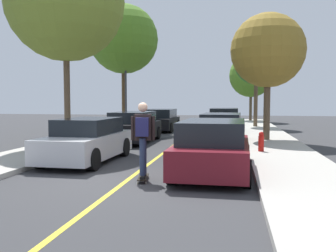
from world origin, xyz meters
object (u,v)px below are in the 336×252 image
at_px(parked_car_left_far, 160,120).
at_px(skateboard, 143,177).
at_px(parked_car_right_nearest, 213,148).
at_px(parked_car_right_farthest, 226,118).
at_px(streetlamp, 126,75).
at_px(street_tree_right_near, 256,63).
at_px(skateboarder, 143,135).
at_px(parked_car_left_near, 133,127).
at_px(street_tree_right_far, 251,76).
at_px(street_tree_right_nearest, 268,51).
at_px(street_tree_left_near, 124,39).
at_px(parked_car_right_near, 221,129).
at_px(parked_car_left_nearest, 87,141).
at_px(fire_hydrant, 261,142).
at_px(street_tree_left_nearest, 65,2).
at_px(parked_car_right_far, 224,121).

distance_m(parked_car_left_far, skateboard, 14.90).
distance_m(parked_car_left_far, parked_car_right_nearest, 14.16).
bearing_deg(parked_car_right_farthest, streetlamp, -129.53).
bearing_deg(street_tree_right_near, skateboarder, -101.49).
relative_size(parked_car_left_near, skateboard, 5.14).
bearing_deg(skateboard, street_tree_right_far, 81.89).
bearing_deg(street_tree_right_near, streetlamp, -147.39).
distance_m(parked_car_right_farthest, street_tree_right_nearest, 11.69).
bearing_deg(street_tree_right_far, street_tree_right_nearest, -90.00).
bearing_deg(street_tree_right_nearest, street_tree_left_near, 151.12).
height_order(parked_car_left_far, street_tree_left_near, street_tree_left_near).
relative_size(parked_car_right_near, street_tree_left_near, 0.57).
xyz_separation_m(parked_car_left_nearest, parked_car_left_near, (-0.00, 5.63, 0.04)).
bearing_deg(parked_car_right_nearest, fire_hydrant, 68.31).
bearing_deg(street_tree_left_nearest, streetlamp, 87.87).
bearing_deg(parked_car_right_far, skateboarder, -96.86).
distance_m(parked_car_right_far, parked_car_right_farthest, 6.47).
bearing_deg(street_tree_left_nearest, parked_car_left_nearest, -55.71).
xyz_separation_m(parked_car_left_far, parked_car_right_nearest, (4.07, -13.57, 0.02)).
relative_size(parked_car_left_far, street_tree_left_nearest, 0.53).
bearing_deg(street_tree_right_far, skateboarder, -98.09).
bearing_deg(parked_car_right_nearest, skateboarder, -144.73).
xyz_separation_m(parked_car_left_near, parked_car_right_far, (4.07, 5.40, 0.03)).
height_order(parked_car_right_far, street_tree_left_near, street_tree_left_near).
distance_m(parked_car_left_far, parked_car_right_far, 4.23).
xyz_separation_m(parked_car_right_far, street_tree_right_near, (2.03, 4.44, 3.78)).
height_order(parked_car_right_far, skateboarder, skateboarder).
distance_m(parked_car_left_nearest, fire_hydrant, 6.06).
bearing_deg(parked_car_left_near, parked_car_right_far, 52.99).
bearing_deg(parked_car_right_far, parked_car_right_near, -90.00).
height_order(street_tree_right_near, skateboarder, street_tree_right_near).
relative_size(street_tree_right_near, street_tree_right_far, 1.00).
xyz_separation_m(parked_car_right_nearest, street_tree_right_nearest, (2.03, 7.93, 3.50)).
bearing_deg(street_tree_left_near, parked_car_right_near, -43.40).
height_order(street_tree_right_nearest, street_tree_right_near, street_tree_right_near).
distance_m(parked_car_left_nearest, parked_car_left_far, 12.19).
distance_m(parked_car_left_near, parked_car_right_far, 6.76).
relative_size(street_tree_left_nearest, street_tree_right_far, 1.36).
xyz_separation_m(parked_car_left_nearest, parked_car_right_far, (4.07, 11.02, 0.06)).
bearing_deg(street_tree_left_nearest, parked_car_left_near, 52.58).
bearing_deg(parked_car_right_near, street_tree_right_near, 78.76).
height_order(parked_car_right_far, streetlamp, streetlamp).
distance_m(parked_car_left_far, parked_car_right_near, 8.03).
distance_m(street_tree_left_near, street_tree_right_near, 9.32).
distance_m(parked_car_left_nearest, street_tree_left_near, 12.27).
height_order(parked_car_left_near, parked_car_right_far, parked_car_right_far).
relative_size(parked_car_left_nearest, skateboarder, 2.35).
height_order(street_tree_right_nearest, skateboard, street_tree_right_nearest).
xyz_separation_m(street_tree_left_nearest, street_tree_left_near, (0.00, 8.06, -0.20)).
relative_size(parked_car_left_nearest, parked_car_left_near, 0.96).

